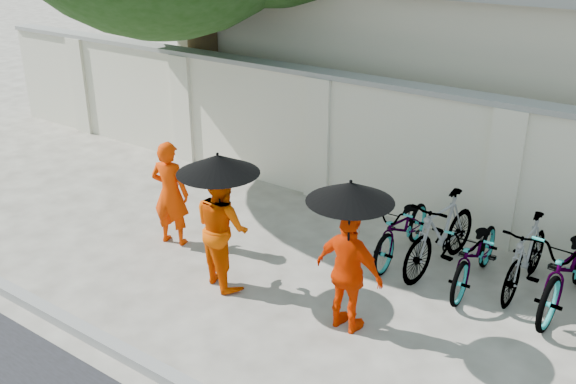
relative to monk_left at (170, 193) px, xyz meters
The scene contains 13 objects.
ground 1.99m from the monk_left, 15.61° to the right, with size 80.00×80.00×0.00m, color #B7B2A3.
kerb 2.91m from the monk_left, 51.08° to the right, with size 40.00×0.16×0.12m, color gray.
compound_wall 3.88m from the monk_left, 44.29° to the left, with size 20.00×0.30×2.00m, color beige.
monk_left is the anchor object (origin of this frame).
monk_center 1.37m from the monk_left, 17.25° to the right, with size 0.75×0.59×1.55m, color #DF4900.
parasol_center 1.70m from the monk_left, 19.69° to the right, with size 0.99×0.99×0.88m.
monk_right 3.12m from the monk_left, ahead, with size 0.85×0.35×1.44m, color #EA3200.
parasol_right 3.29m from the monk_left, ahead, with size 0.92×0.92×1.00m.
bike_0 3.23m from the monk_left, 27.81° to the left, with size 0.59×1.68×0.88m, color slate.
bike_1 3.70m from the monk_left, 23.96° to the left, with size 0.49×1.73×1.04m, color slate.
bike_2 4.16m from the monk_left, 19.50° to the left, with size 0.59×1.68×0.88m, color slate.
bike_3 4.74m from the monk_left, 20.04° to the left, with size 0.45×1.58×0.95m, color slate.
bike_4 5.22m from the monk_left, 17.47° to the left, with size 0.69×1.98×1.04m, color slate.
Camera 1 is at (4.34, -5.18, 4.29)m, focal length 40.00 mm.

